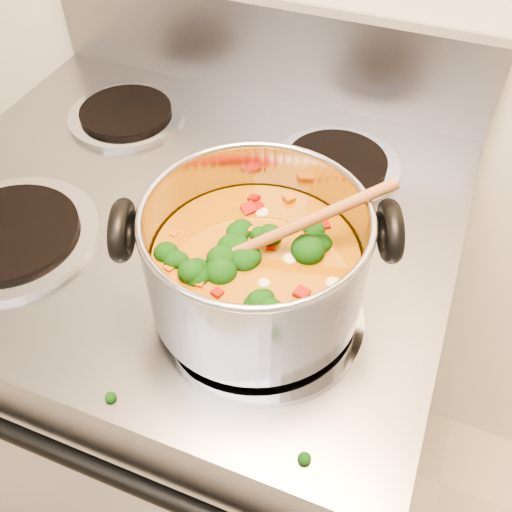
# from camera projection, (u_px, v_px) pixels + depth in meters

# --- Properties ---
(electric_range) EXTENTS (0.79, 0.71, 1.08)m
(electric_range) POSITION_uv_depth(u_px,v_px,m) (205.00, 364.00, 1.17)
(electric_range) COLOR gray
(electric_range) RESTS_ON ground
(stockpot) EXTENTS (0.31, 0.25, 0.15)m
(stockpot) POSITION_uv_depth(u_px,v_px,m) (256.00, 262.00, 0.65)
(stockpot) COLOR #A9A9B2
(stockpot) RESTS_ON electric_range
(wooden_spoon) EXTENTS (0.21, 0.15, 0.10)m
(wooden_spoon) POSITION_uv_depth(u_px,v_px,m) (261.00, 242.00, 0.62)
(wooden_spoon) COLOR brown
(wooden_spoon) RESTS_ON stockpot
(cooktop_crumbs) EXTENTS (0.12, 0.19, 0.01)m
(cooktop_crumbs) POSITION_uv_depth(u_px,v_px,m) (99.00, 325.00, 0.68)
(cooktop_crumbs) COLOR black
(cooktop_crumbs) RESTS_ON electric_range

